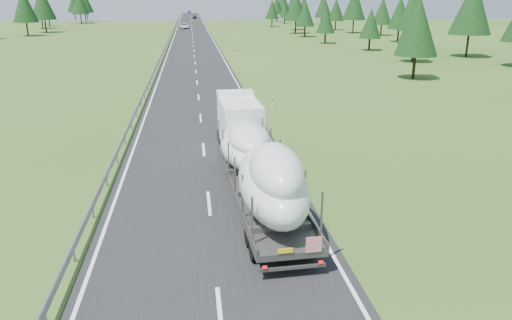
{
  "coord_description": "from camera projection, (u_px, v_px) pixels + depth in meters",
  "views": [
    {
      "loc": [
        -0.59,
        -13.58,
        9.63
      ],
      "look_at": [
        2.39,
        9.55,
        1.95
      ],
      "focal_mm": 35.0,
      "sensor_mm": 36.0,
      "label": 1
    }
  ],
  "objects": [
    {
      "name": "tree_line_right",
      "position": [
        388.0,
        10.0,
        100.85
      ],
      "size": [
        26.73,
        254.96,
        12.66
      ],
      "color": "black",
      "rests_on": "ground"
    },
    {
      "name": "distant_car_blue",
      "position": [
        189.0,
        12.0,
        293.69
      ],
      "size": [
        1.94,
        4.95,
        1.6
      ],
      "primitive_type": "imported",
      "rotation": [
        0.0,
        0.0,
        -0.05
      ],
      "color": "#161940",
      "rests_on": "ground"
    },
    {
      "name": "distant_car_dark",
      "position": [
        195.0,
        17.0,
        222.94
      ],
      "size": [
        2.0,
        4.18,
        1.38
      ],
      "primitive_type": "imported",
      "rotation": [
        0.0,
        0.0,
        -0.09
      ],
      "color": "black",
      "rests_on": "ground"
    },
    {
      "name": "marker_posts",
      "position": [
        212.0,
        25.0,
        162.51
      ],
      "size": [
        0.13,
        350.08,
        1.0
      ],
      "color": "silver",
      "rests_on": "ground"
    },
    {
      "name": "guardrail",
      "position": [
        169.0,
        39.0,
        109.19
      ],
      "size": [
        0.1,
        400.0,
        0.76
      ],
      "color": "slate",
      "rests_on": "ground"
    },
    {
      "name": "road_surface",
      "position": [
        193.0,
        42.0,
        110.07
      ],
      "size": [
        10.0,
        400.0,
        0.02
      ],
      "primitive_type": "cube",
      "color": "black",
      "rests_on": "ground"
    },
    {
      "name": "distant_van",
      "position": [
        184.0,
        26.0,
        153.49
      ],
      "size": [
        2.85,
        5.94,
        1.63
      ],
      "primitive_type": "imported",
      "rotation": [
        0.0,
        0.0,
        0.02
      ],
      "color": "silver",
      "rests_on": "ground"
    },
    {
      "name": "ground",
      "position": [
        220.0,
        314.0,
        15.88
      ],
      "size": [
        400.0,
        400.0,
        0.0
      ],
      "primitive_type": "plane",
      "color": "#32521B",
      "rests_on": "ground"
    },
    {
      "name": "highway_sign",
      "position": [
        233.0,
        41.0,
        91.54
      ],
      "size": [
        0.08,
        0.9,
        2.6
      ],
      "color": "slate",
      "rests_on": "ground"
    },
    {
      "name": "boat_truck",
      "position": [
        255.0,
        153.0,
        25.04
      ],
      "size": [
        3.28,
        18.95,
        4.13
      ],
      "color": "white",
      "rests_on": "ground"
    }
  ]
}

